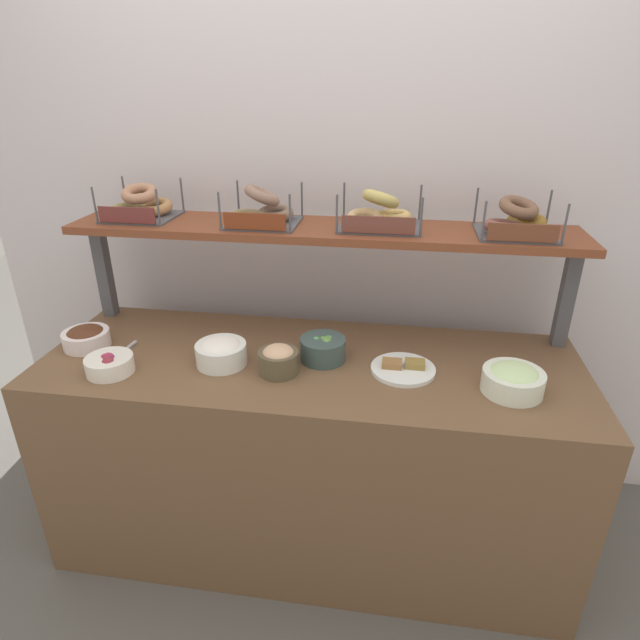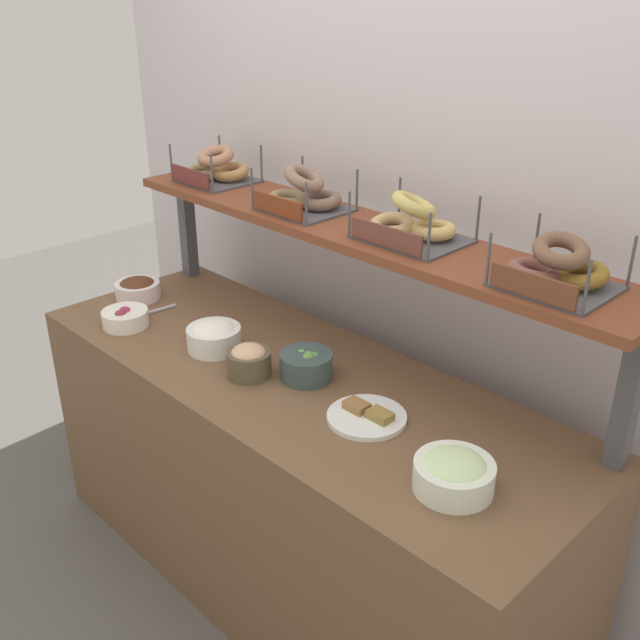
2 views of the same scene
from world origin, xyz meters
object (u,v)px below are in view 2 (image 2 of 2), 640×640
object	(u,v)px
bowl_cream_cheese	(214,336)
bowl_beet_salad	(125,318)
bagel_basket_everything	(216,169)
serving_plate_white	(367,416)
bagel_basket_poppy	(303,196)
bagel_basket_cinnamon_raisin	(557,270)
bowl_hummus	(249,360)
bowl_chocolate_spread	(138,288)
bowl_veggie_mix	(306,365)
bagel_basket_plain	(411,224)
serving_spoon_near_plate	(147,313)
bowl_scallion_spread	(454,473)

from	to	relation	value
bowl_cream_cheese	bowl_beet_salad	distance (m)	0.39
bagel_basket_everything	bowl_cream_cheese	bearing A→B (deg)	-40.55
serving_plate_white	bagel_basket_poppy	xyz separation A→B (m)	(-0.56, 0.29, 0.47)
bowl_cream_cheese	bagel_basket_cinnamon_raisin	size ratio (longest dim) A/B	0.64
bowl_hummus	bowl_chocolate_spread	bearing A→B (deg)	174.22
bowl_veggie_mix	bagel_basket_plain	distance (m)	0.54
serving_plate_white	serving_spoon_near_plate	xyz separation A→B (m)	(-1.04, -0.06, -0.00)
bowl_cream_cheese	bowl_scallion_spread	size ratio (longest dim) A/B	0.91
bagel_basket_plain	bowl_veggie_mix	bearing A→B (deg)	-122.53
serving_plate_white	serving_spoon_near_plate	size ratio (longest dim) A/B	1.29
bagel_basket_everything	bowl_scallion_spread	bearing A→B (deg)	-15.33
bagel_basket_everything	bowl_veggie_mix	bearing A→B (deg)	-19.14
bowl_chocolate_spread	bowl_cream_cheese	distance (m)	0.56
serving_plate_white	serving_spoon_near_plate	bearing A→B (deg)	-176.73
bowl_veggie_mix	bagel_basket_poppy	xyz separation A→B (m)	(-0.27, 0.25, 0.43)
bagel_basket_everything	bagel_basket_poppy	xyz separation A→B (m)	(0.50, -0.02, 0.00)
bowl_chocolate_spread	bagel_basket_poppy	xyz separation A→B (m)	(0.64, 0.29, 0.44)
bagel_basket_plain	bagel_basket_cinnamon_raisin	distance (m)	0.48
bowl_cream_cheese	bagel_basket_plain	bearing A→B (deg)	33.93
bagel_basket_cinnamon_raisin	bagel_basket_everything	bearing A→B (deg)	178.91
bowl_hummus	bagel_basket_everything	distance (m)	0.85
bowl_hummus	bowl_scallion_spread	distance (m)	0.79
bagel_basket_poppy	bowl_cream_cheese	bearing A→B (deg)	-104.13
bowl_veggie_mix	serving_plate_white	size ratio (longest dim) A/B	0.73
bowl_chocolate_spread	bowl_hummus	xyz separation A→B (m)	(0.77, -0.08, 0.01)
serving_plate_white	bagel_basket_poppy	bearing A→B (deg)	152.65
bowl_scallion_spread	serving_plate_white	distance (m)	0.36
bowl_veggie_mix	bagel_basket_plain	xyz separation A→B (m)	(0.17, 0.27, 0.43)
bowl_beet_salad	bagel_basket_plain	distance (m)	1.11
bowl_beet_salad	bowl_chocolate_spread	bearing A→B (deg)	138.05
bowl_hummus	bowl_beet_salad	size ratio (longest dim) A/B	0.86
bagel_basket_everything	bagel_basket_poppy	world-z (taller)	bagel_basket_poppy
bowl_chocolate_spread	serving_plate_white	world-z (taller)	bowl_chocolate_spread
bowl_scallion_spread	bowl_beet_salad	bearing A→B (deg)	-176.43
bowl_hummus	bowl_scallion_spread	bearing A→B (deg)	-0.35
serving_plate_white	bowl_chocolate_spread	bearing A→B (deg)	179.82
serving_plate_white	serving_spoon_near_plate	world-z (taller)	serving_plate_white
bowl_beet_salad	bagel_basket_cinnamon_raisin	bearing A→B (deg)	17.97
bagel_basket_everything	bagel_basket_poppy	distance (m)	0.50
bagel_basket_poppy	bagel_basket_cinnamon_raisin	xyz separation A→B (m)	(0.93, -0.01, -0.00)
serving_spoon_near_plate	bowl_cream_cheese	bearing A→B (deg)	2.02
bowl_chocolate_spread	bowl_hummus	size ratio (longest dim) A/B	1.23
bowl_veggie_mix	serving_plate_white	world-z (taller)	bowl_veggie_mix
bowl_hummus	bagel_basket_everything	bearing A→B (deg)	148.74
bowl_chocolate_spread	bowl_scallion_spread	distance (m)	1.56
bowl_cream_cheese	bagel_basket_everything	size ratio (longest dim) A/B	0.69
bowl_scallion_spread	bowl_beet_salad	distance (m)	1.37
bowl_chocolate_spread	bowl_veggie_mix	distance (m)	0.91
bowl_hummus	bowl_scallion_spread	size ratio (longest dim) A/B	0.70
serving_spoon_near_plate	bagel_basket_plain	xyz separation A→B (m)	(0.92, 0.37, 0.47)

